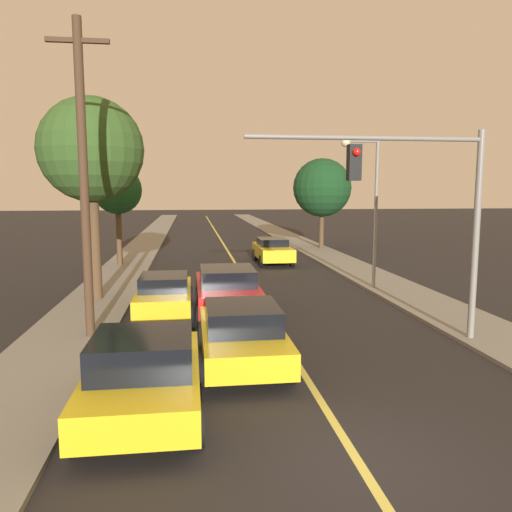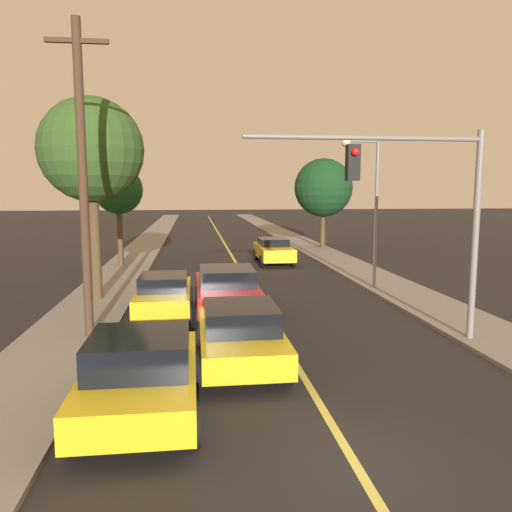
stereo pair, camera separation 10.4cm
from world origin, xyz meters
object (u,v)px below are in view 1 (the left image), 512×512
object	(u,v)px
streetlamp_right	(367,191)
tree_left_near	(118,191)
car_near_lane_second	(227,290)
tree_right_near	(322,188)
car_outer_lane_front	(144,374)
traffic_signal_mast	(420,194)
car_outer_lane_second	(164,294)
car_near_lane_front	(242,333)
car_far_oncoming	(273,250)
tree_left_far	(91,151)
utility_pole_left	(84,176)

from	to	relation	value
streetlamp_right	tree_left_near	xyz separation A→B (m)	(-10.90, 7.90, 0.01)
car_near_lane_second	tree_right_near	size ratio (longest dim) A/B	0.77
car_outer_lane_front	traffic_signal_mast	world-z (taller)	traffic_signal_mast
car_outer_lane_front	car_outer_lane_second	xyz separation A→B (m)	(0.00, 7.30, -0.06)
car_near_lane_second	tree_left_near	bearing A→B (deg)	113.99
car_near_lane_front	car_near_lane_second	distance (m)	4.81
car_far_oncoming	tree_left_far	size ratio (longest dim) A/B	0.62
car_near_lane_second	tree_right_near	xyz separation A→B (m)	(7.84, 17.50, 3.46)
car_outer_lane_front	tree_left_near	bearing A→B (deg)	99.02
car_outer_lane_front	tree_right_near	size ratio (longest dim) A/B	0.67
car_far_oncoming	traffic_signal_mast	xyz separation A→B (m)	(1.34, -15.23, 3.24)
car_outer_lane_second	traffic_signal_mast	xyz separation A→B (m)	(6.79, -3.86, 3.25)
car_outer_lane_second	car_far_oncoming	xyz separation A→B (m)	(5.45, 11.36, 0.01)
car_near_lane_front	tree_left_far	size ratio (longest dim) A/B	0.60
car_outer_lane_front	streetlamp_right	distance (m)	13.66
tree_left_near	tree_left_far	xyz separation A→B (m)	(0.34, -8.62, 1.42)
car_outer_lane_second	car_near_lane_second	bearing A→B (deg)	0.03
car_near_lane_front	car_outer_lane_front	bearing A→B (deg)	-129.42
utility_pole_left	streetlamp_right	bearing A→B (deg)	29.82
car_far_oncoming	tree_left_far	bearing A→B (deg)	47.49
traffic_signal_mast	tree_left_near	bearing A→B (deg)	122.83
car_outer_lane_front	car_far_oncoming	bearing A→B (deg)	73.73
car_far_oncoming	car_outer_lane_second	bearing A→B (deg)	64.39
car_outer_lane_front	car_outer_lane_second	size ratio (longest dim) A/B	0.99
streetlamp_right	utility_pole_left	size ratio (longest dim) A/B	0.72
utility_pole_left	tree_right_near	distance (m)	23.09
traffic_signal_mast	tree_left_near	world-z (taller)	traffic_signal_mast
car_near_lane_second	tree_right_near	world-z (taller)	tree_right_near
car_outer_lane_second	tree_left_near	bearing A→B (deg)	104.69
car_near_lane_front	car_near_lane_second	bearing A→B (deg)	90.00
car_near_lane_front	tree_right_near	bearing A→B (deg)	70.63
tree_left_near	car_near_lane_second	bearing A→B (deg)	-66.01
traffic_signal_mast	utility_pole_left	distance (m)	8.83
car_near_lane_second	traffic_signal_mast	world-z (taller)	traffic_signal_mast
car_outer_lane_front	traffic_signal_mast	distance (m)	8.25
car_far_oncoming	traffic_signal_mast	size ratio (longest dim) A/B	0.72
car_near_lane_second	streetlamp_right	distance (m)	7.52
car_near_lane_front	utility_pole_left	xyz separation A→B (m)	(-3.95, 2.46, 3.72)
streetlamp_right	tree_left_far	bearing A→B (deg)	-176.09
car_far_oncoming	streetlamp_right	distance (m)	9.07
tree_right_near	tree_left_far	bearing A→B (deg)	-129.95
car_outer_lane_second	streetlamp_right	distance (m)	9.24
car_near_lane_front	traffic_signal_mast	world-z (taller)	traffic_signal_mast
car_near_lane_front	car_far_oncoming	size ratio (longest dim) A/B	0.97
car_near_lane_second	car_outer_lane_second	world-z (taller)	car_near_lane_second
tree_right_near	car_near_lane_second	bearing A→B (deg)	-114.15
car_near_lane_front	tree_left_near	distance (m)	17.10
utility_pole_left	tree_left_far	world-z (taller)	utility_pole_left
streetlamp_right	car_outer_lane_front	bearing A→B (deg)	-126.90
tree_left_near	tree_left_far	world-z (taller)	tree_left_far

